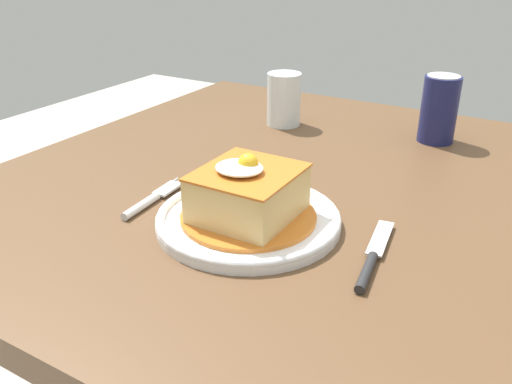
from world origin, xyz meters
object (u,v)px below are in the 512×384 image
(main_plate, at_px, (248,219))
(drinking_glass, at_px, (284,103))
(fork, at_px, (150,200))
(knife, at_px, (371,262))
(soda_can, at_px, (439,109))

(main_plate, xyz_separation_m, drinking_glass, (-0.16, 0.40, 0.04))
(fork, bearing_deg, main_plate, 6.86)
(knife, distance_m, soda_can, 0.48)
(soda_can, distance_m, drinking_glass, 0.30)
(main_plate, relative_size, soda_can, 1.98)
(main_plate, distance_m, knife, 0.18)
(main_plate, bearing_deg, fork, -173.14)
(knife, distance_m, drinking_glass, 0.54)
(knife, relative_size, drinking_glass, 1.58)
(main_plate, height_order, drinking_glass, drinking_glass)
(fork, height_order, soda_can, soda_can)
(soda_can, bearing_deg, knife, -84.87)
(fork, bearing_deg, drinking_glass, 90.86)
(drinking_glass, bearing_deg, fork, -89.14)
(main_plate, bearing_deg, drinking_glass, 111.68)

